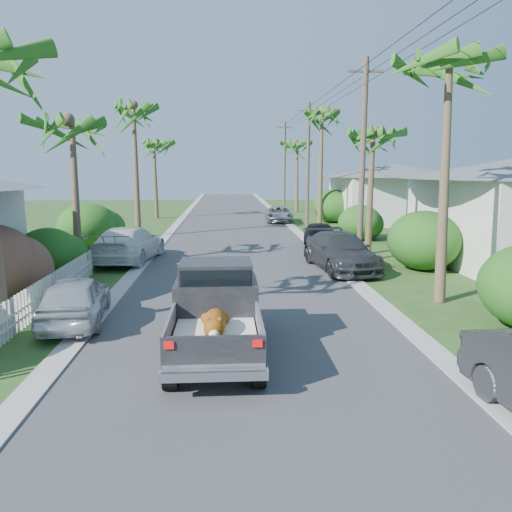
{
  "coord_description": "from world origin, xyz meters",
  "views": [
    {
      "loc": [
        -0.54,
        -9.35,
        4.23
      ],
      "look_at": [
        0.44,
        6.75,
        1.4
      ],
      "focal_mm": 35.0,
      "sensor_mm": 36.0,
      "label": 1
    }
  ],
  "objects": [
    {
      "name": "curb_right",
      "position": [
        4.3,
        25.0,
        0.03
      ],
      "size": [
        0.6,
        100.0,
        0.06
      ],
      "primitive_type": "cube",
      "color": "#A5A39E",
      "rests_on": "ground"
    },
    {
      "name": "road",
      "position": [
        0.0,
        25.0,
        0.01
      ],
      "size": [
        8.0,
        100.0,
        0.02
      ],
      "primitive_type": "cube",
      "color": "#38383A",
      "rests_on": "ground"
    },
    {
      "name": "shrub_r_d",
      "position": [
        8.0,
        30.0,
        1.3
      ],
      "size": [
        3.2,
        3.52,
        2.6
      ],
      "primitive_type": "ellipsoid",
      "color": "#1F4E16",
      "rests_on": "ground"
    },
    {
      "name": "palm_r_b",
      "position": [
        6.6,
        15.0,
        5.95
      ],
      "size": [
        4.4,
        4.4,
        7.2
      ],
      "color": "brown",
      "rests_on": "ground"
    },
    {
      "name": "picket_fence",
      "position": [
        -6.0,
        5.5,
        0.5
      ],
      "size": [
        0.1,
        11.0,
        1.0
      ],
      "primitive_type": "cube",
      "color": "white",
      "rests_on": "ground"
    },
    {
      "name": "curb_left",
      "position": [
        -4.3,
        25.0,
        0.03
      ],
      "size": [
        0.6,
        100.0,
        0.06
      ],
      "primitive_type": "cube",
      "color": "#A5A39E",
      "rests_on": "ground"
    },
    {
      "name": "parked_car_rf",
      "position": [
        4.54,
        16.89,
        0.69
      ],
      "size": [
        1.89,
        4.14,
        1.38
      ],
      "primitive_type": "imported",
      "rotation": [
        0.0,
        0.0,
        -0.07
      ],
      "color": "black",
      "rests_on": "ground"
    },
    {
      "name": "parked_car_rd",
      "position": [
        3.71,
        30.38,
        0.62
      ],
      "size": [
        2.27,
        4.55,
        1.24
      ],
      "primitive_type": "imported",
      "rotation": [
        0.0,
        0.0,
        -0.05
      ],
      "color": "#A4A7AB",
      "rests_on": "ground"
    },
    {
      "name": "utility_pole_b",
      "position": [
        5.6,
        13.0,
        4.6
      ],
      "size": [
        1.6,
        0.26,
        9.0
      ],
      "color": "brown",
      "rests_on": "ground"
    },
    {
      "name": "parked_car_ln",
      "position": [
        -4.71,
        4.22,
        0.68
      ],
      "size": [
        2.05,
        4.13,
        1.35
      ],
      "primitive_type": "imported",
      "rotation": [
        0.0,
        0.0,
        3.26
      ],
      "color": "silver",
      "rests_on": "ground"
    },
    {
      "name": "ground",
      "position": [
        0.0,
        0.0,
        0.0
      ],
      "size": [
        120.0,
        120.0,
        0.0
      ],
      "primitive_type": "plane",
      "color": "#244C1C",
      "rests_on": "ground"
    },
    {
      "name": "palm_r_d",
      "position": [
        6.5,
        40.0,
        6.74
      ],
      "size": [
        4.4,
        4.4,
        8.0
      ],
      "color": "brown",
      "rests_on": "ground"
    },
    {
      "name": "parked_car_lf",
      "position": [
        -5.0,
        13.6,
        0.8
      ],
      "size": [
        2.93,
        5.77,
        1.61
      ],
      "primitive_type": "imported",
      "rotation": [
        0.0,
        0.0,
        3.01
      ],
      "color": "white",
      "rests_on": "ground"
    },
    {
      "name": "shrub_l_d",
      "position": [
        -8.0,
        18.0,
        1.2
      ],
      "size": [
        3.2,
        3.52,
        2.4
      ],
      "primitive_type": "ellipsoid",
      "color": "#1F4E16",
      "rests_on": "ground"
    },
    {
      "name": "palm_r_a",
      "position": [
        6.3,
        6.0,
        7.42
      ],
      "size": [
        4.4,
        4.4,
        8.7
      ],
      "color": "brown",
      "rests_on": "ground"
    },
    {
      "name": "pickup_truck",
      "position": [
        -0.78,
        2.06,
        1.01
      ],
      "size": [
        1.98,
        5.12,
        2.06
      ],
      "color": "black",
      "rests_on": "ground"
    },
    {
      "name": "palm_r_c",
      "position": [
        6.2,
        26.0,
        8.11
      ],
      "size": [
        4.4,
        4.4,
        9.4
      ],
      "color": "brown",
      "rests_on": "ground"
    },
    {
      "name": "house_right_far",
      "position": [
        13.0,
        30.0,
        2.12
      ],
      "size": [
        9.0,
        8.0,
        4.6
      ],
      "color": "silver",
      "rests_on": "ground"
    },
    {
      "name": "palm_l_b",
      "position": [
        -6.8,
        12.0,
        6.15
      ],
      "size": [
        4.4,
        4.4,
        7.4
      ],
      "color": "brown",
      "rests_on": "ground"
    },
    {
      "name": "palm_l_d",
      "position": [
        -6.5,
        34.0,
        6.44
      ],
      "size": [
        4.4,
        4.4,
        7.7
      ],
      "color": "brown",
      "rests_on": "ground"
    },
    {
      "name": "shrub_r_b",
      "position": [
        7.8,
        11.0,
        1.25
      ],
      "size": [
        3.0,
        3.3,
        2.5
      ],
      "primitive_type": "ellipsoid",
      "color": "#1F4E16",
      "rests_on": "ground"
    },
    {
      "name": "shrub_r_c",
      "position": [
        7.5,
        20.0,
        1.05
      ],
      "size": [
        2.6,
        2.86,
        2.1
      ],
      "primitive_type": "ellipsoid",
      "color": "#1F4E16",
      "rests_on": "ground"
    },
    {
      "name": "parked_car_rm",
      "position": [
        4.29,
        11.19,
        0.77
      ],
      "size": [
        2.76,
        5.51,
        1.54
      ],
      "primitive_type": "imported",
      "rotation": [
        0.0,
        0.0,
        0.12
      ],
      "color": "#2F3134",
      "rests_on": "ground"
    },
    {
      "name": "shrub_l_c",
      "position": [
        -7.4,
        10.0,
        1.0
      ],
      "size": [
        2.4,
        2.64,
        2.0
      ],
      "primitive_type": "ellipsoid",
      "color": "#1F4E16",
      "rests_on": "ground"
    },
    {
      "name": "utility_pole_c",
      "position": [
        5.6,
        28.0,
        4.6
      ],
      "size": [
        1.6,
        0.26,
        9.0
      ],
      "color": "brown",
      "rests_on": "ground"
    },
    {
      "name": "utility_pole_d",
      "position": [
        5.6,
        43.0,
        4.6
      ],
      "size": [
        1.6,
        0.26,
        9.0
      ],
      "color": "brown",
      "rests_on": "ground"
    },
    {
      "name": "palm_l_c",
      "position": [
        -6.0,
        22.0,
        7.91
      ],
      "size": [
        4.4,
        4.4,
        9.2
      ],
      "color": "brown",
      "rests_on": "ground"
    }
  ]
}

